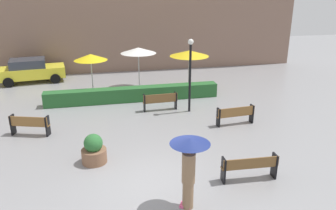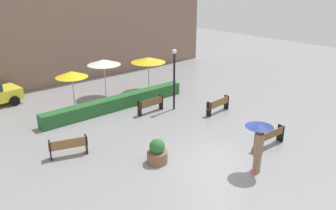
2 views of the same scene
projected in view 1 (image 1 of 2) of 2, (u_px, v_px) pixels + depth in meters
name	position (u px, v px, depth m)	size (l,w,h in m)	color
ground_plane	(155.00, 182.00, 11.00)	(60.00, 60.00, 0.00)	gray
bench_far_left	(29.00, 124.00, 14.27)	(1.70, 0.83, 0.88)	olive
bench_near_right	(250.00, 166.00, 10.93)	(1.90, 0.45, 0.86)	brown
bench_back_row	(160.00, 100.00, 17.16)	(1.79, 0.38, 0.90)	brown
bench_far_right	(236.00, 114.00, 15.37)	(1.84, 0.45, 0.87)	olive
pedestrian_with_umbrella	(189.00, 161.00, 9.29)	(1.14, 1.14, 2.16)	#8C6B4C
planter_pot	(94.00, 150.00, 12.06)	(0.91, 0.91, 1.11)	brown
lamp_post	(190.00, 68.00, 16.44)	(0.28, 0.28, 3.71)	black
patio_umbrella_yellow	(91.00, 57.00, 18.72)	(1.87, 1.87, 2.51)	silver
patio_umbrella_white	(138.00, 50.00, 20.41)	(2.19, 2.19, 2.56)	silver
patio_umbrella_yellow_far	(189.00, 53.00, 20.26)	(2.40, 2.40, 2.42)	silver
hedge_strip	(133.00, 94.00, 18.65)	(9.62, 0.70, 0.78)	#28602D
parked_car	(31.00, 70.00, 22.19)	(4.39, 2.41, 1.57)	yellow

